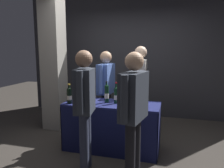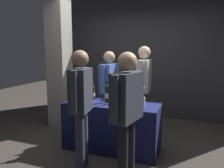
{
  "view_description": "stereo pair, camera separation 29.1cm",
  "coord_description": "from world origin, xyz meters",
  "px_view_note": "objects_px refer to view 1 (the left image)",
  "views": [
    {
      "loc": [
        0.89,
        -3.19,
        1.58
      ],
      "look_at": [
        0.0,
        0.0,
        1.05
      ],
      "focal_mm": 35.09,
      "sensor_mm": 36.0,
      "label": 1
    },
    {
      "loc": [
        1.17,
        -3.1,
        1.58
      ],
      "look_at": [
        0.0,
        0.0,
        1.05
      ],
      "focal_mm": 35.09,
      "sensor_mm": 36.0,
      "label": 2
    }
  ],
  "objects_px": {
    "concrete_pillar": "(53,55)",
    "tasting_table": "(112,118)",
    "vendor_presenter": "(140,82)",
    "wine_glass_near_vendor": "(91,98)",
    "wine_glass_mid": "(128,100)",
    "taster_foreground_right": "(85,101)",
    "display_bottle_0": "(69,95)",
    "featured_wine_bottle": "(107,93)",
    "flower_vase": "(143,99)"
  },
  "relations": [
    {
      "from": "tasting_table",
      "to": "display_bottle_0",
      "type": "xyz_separation_m",
      "value": [
        -0.63,
        -0.18,
        0.37
      ]
    },
    {
      "from": "vendor_presenter",
      "to": "flower_vase",
      "type": "bearing_deg",
      "value": 7.91
    },
    {
      "from": "concrete_pillar",
      "to": "display_bottle_0",
      "type": "xyz_separation_m",
      "value": [
        0.74,
        -0.83,
        -0.59
      ]
    },
    {
      "from": "wine_glass_near_vendor",
      "to": "concrete_pillar",
      "type": "bearing_deg",
      "value": 144.67
    },
    {
      "from": "concrete_pillar",
      "to": "flower_vase",
      "type": "height_order",
      "value": "concrete_pillar"
    },
    {
      "from": "display_bottle_0",
      "to": "taster_foreground_right",
      "type": "relative_size",
      "value": 0.19
    },
    {
      "from": "flower_vase",
      "to": "taster_foreground_right",
      "type": "xyz_separation_m",
      "value": [
        -0.66,
        -0.6,
        0.07
      ]
    },
    {
      "from": "display_bottle_0",
      "to": "vendor_presenter",
      "type": "height_order",
      "value": "vendor_presenter"
    },
    {
      "from": "tasting_table",
      "to": "taster_foreground_right",
      "type": "height_order",
      "value": "taster_foreground_right"
    },
    {
      "from": "featured_wine_bottle",
      "to": "wine_glass_mid",
      "type": "distance_m",
      "value": 0.4
    },
    {
      "from": "wine_glass_near_vendor",
      "to": "flower_vase",
      "type": "distance_m",
      "value": 0.79
    },
    {
      "from": "tasting_table",
      "to": "featured_wine_bottle",
      "type": "bearing_deg",
      "value": 171.21
    },
    {
      "from": "display_bottle_0",
      "to": "taster_foreground_right",
      "type": "xyz_separation_m",
      "value": [
        0.46,
        -0.49,
        0.05
      ]
    },
    {
      "from": "display_bottle_0",
      "to": "tasting_table",
      "type": "bearing_deg",
      "value": 16.14
    },
    {
      "from": "concrete_pillar",
      "to": "tasting_table",
      "type": "distance_m",
      "value": 1.79
    },
    {
      "from": "featured_wine_bottle",
      "to": "vendor_presenter",
      "type": "relative_size",
      "value": 0.21
    },
    {
      "from": "wine_glass_mid",
      "to": "taster_foreground_right",
      "type": "distance_m",
      "value": 0.71
    },
    {
      "from": "concrete_pillar",
      "to": "taster_foreground_right",
      "type": "height_order",
      "value": "concrete_pillar"
    },
    {
      "from": "taster_foreground_right",
      "to": "wine_glass_near_vendor",
      "type": "bearing_deg",
      "value": 3.46
    },
    {
      "from": "vendor_presenter",
      "to": "taster_foreground_right",
      "type": "distance_m",
      "value": 1.54
    },
    {
      "from": "tasting_table",
      "to": "vendor_presenter",
      "type": "height_order",
      "value": "vendor_presenter"
    },
    {
      "from": "concrete_pillar",
      "to": "vendor_presenter",
      "type": "bearing_deg",
      "value": 4.78
    },
    {
      "from": "display_bottle_0",
      "to": "wine_glass_mid",
      "type": "bearing_deg",
      "value": 3.13
    },
    {
      "from": "featured_wine_bottle",
      "to": "flower_vase",
      "type": "xyz_separation_m",
      "value": [
        0.58,
        -0.09,
        -0.03
      ]
    },
    {
      "from": "concrete_pillar",
      "to": "wine_glass_near_vendor",
      "type": "relative_size",
      "value": 23.22
    },
    {
      "from": "display_bottle_0",
      "to": "flower_vase",
      "type": "relative_size",
      "value": 0.77
    },
    {
      "from": "tasting_table",
      "to": "taster_foreground_right",
      "type": "xyz_separation_m",
      "value": [
        -0.17,
        -0.67,
        0.42
      ]
    },
    {
      "from": "featured_wine_bottle",
      "to": "taster_foreground_right",
      "type": "xyz_separation_m",
      "value": [
        -0.08,
        -0.69,
        0.03
      ]
    },
    {
      "from": "flower_vase",
      "to": "vendor_presenter",
      "type": "distance_m",
      "value": 0.89
    },
    {
      "from": "wine_glass_near_vendor",
      "to": "vendor_presenter",
      "type": "xyz_separation_m",
      "value": [
        0.62,
        0.9,
        0.15
      ]
    },
    {
      "from": "wine_glass_mid",
      "to": "flower_vase",
      "type": "distance_m",
      "value": 0.22
    },
    {
      "from": "tasting_table",
      "to": "featured_wine_bottle",
      "type": "xyz_separation_m",
      "value": [
        -0.09,
        0.01,
        0.39
      ]
    },
    {
      "from": "tasting_table",
      "to": "vendor_presenter",
      "type": "distance_m",
      "value": 0.98
    },
    {
      "from": "tasting_table",
      "to": "flower_vase",
      "type": "height_order",
      "value": "flower_vase"
    },
    {
      "from": "wine_glass_mid",
      "to": "vendor_presenter",
      "type": "bearing_deg",
      "value": 87.66
    },
    {
      "from": "concrete_pillar",
      "to": "wine_glass_mid",
      "type": "distance_m",
      "value": 1.93
    },
    {
      "from": "wine_glass_mid",
      "to": "vendor_presenter",
      "type": "height_order",
      "value": "vendor_presenter"
    },
    {
      "from": "tasting_table",
      "to": "concrete_pillar",
      "type": "bearing_deg",
      "value": 154.74
    },
    {
      "from": "concrete_pillar",
      "to": "tasting_table",
      "type": "xyz_separation_m",
      "value": [
        1.37,
        -0.65,
        -0.96
      ]
    },
    {
      "from": "concrete_pillar",
      "to": "wine_glass_mid",
      "type": "relative_size",
      "value": 22.53
    },
    {
      "from": "flower_vase",
      "to": "wine_glass_near_vendor",
      "type": "bearing_deg",
      "value": -177.23
    },
    {
      "from": "featured_wine_bottle",
      "to": "wine_glass_mid",
      "type": "bearing_deg",
      "value": -21.63
    },
    {
      "from": "vendor_presenter",
      "to": "tasting_table",
      "type": "bearing_deg",
      "value": -25.16
    },
    {
      "from": "vendor_presenter",
      "to": "wine_glass_mid",
      "type": "bearing_deg",
      "value": -5.5
    },
    {
      "from": "wine_glass_mid",
      "to": "concrete_pillar",
      "type": "bearing_deg",
      "value": 154.72
    },
    {
      "from": "vendor_presenter",
      "to": "taster_foreground_right",
      "type": "relative_size",
      "value": 1.04
    },
    {
      "from": "featured_wine_bottle",
      "to": "wine_glass_near_vendor",
      "type": "bearing_deg",
      "value": -149.34
    },
    {
      "from": "tasting_table",
      "to": "flower_vase",
      "type": "distance_m",
      "value": 0.61
    },
    {
      "from": "wine_glass_near_vendor",
      "to": "taster_foreground_right",
      "type": "relative_size",
      "value": 0.08
    },
    {
      "from": "wine_glass_near_vendor",
      "to": "vendor_presenter",
      "type": "distance_m",
      "value": 1.1
    }
  ]
}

